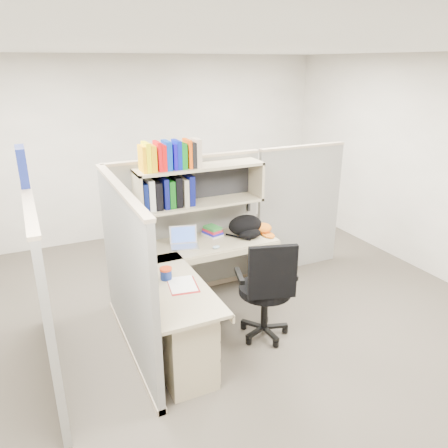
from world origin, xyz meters
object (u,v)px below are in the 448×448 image
desk (192,314)px  task_chair (266,305)px  backpack (247,227)px  snack_canister (166,273)px  laptop (184,238)px

desk → task_chair: task_chair is taller
desk → backpack: bearing=39.2°
snack_canister → task_chair: (0.90, -0.28, -0.41)m
desk → task_chair: (0.74, -0.06, -0.06)m
desk → backpack: backpack is taller
desk → backpack: size_ratio=4.39×
snack_canister → laptop: bearing=56.7°
laptop → snack_canister: 0.74m
backpack → laptop: bearing=163.4°
snack_canister → task_chair: bearing=-17.1°
backpack → snack_canister: size_ratio=3.55×
snack_canister → backpack: bearing=27.5°
laptop → task_chair: bearing=-46.9°
desk → laptop: bearing=73.3°
backpack → snack_canister: 1.31m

